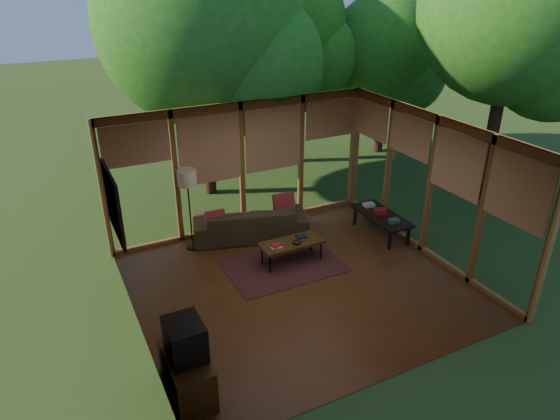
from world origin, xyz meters
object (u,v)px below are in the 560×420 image
coffee_table (292,243)px  television (185,339)px  side_console (381,216)px  media_cabinet (187,374)px  floor_lamp (187,182)px  sofa (250,222)px

coffee_table → television: bearing=-140.0°
television → side_console: television is taller
media_cabinet → floor_lamp: 3.96m
coffee_table → floor_lamp: bearing=138.3°
floor_lamp → television: bearing=-108.1°
floor_lamp → coffee_table: floor_lamp is taller
television → floor_lamp: floor_lamp is taller
television → side_console: (4.85, 2.40, -0.44)m
sofa → coffee_table: sofa is taller
sofa → side_console: sofa is taller
sofa → media_cabinet: sofa is taller
coffee_table → side_console: (2.16, 0.14, 0.02)m
television → coffee_table: bearing=40.0°
television → floor_lamp: bearing=71.9°
sofa → television: 4.28m
side_console → media_cabinet: bearing=-153.8°
sofa → floor_lamp: 1.62m
sofa → side_console: 2.70m
sofa → coffee_table: bearing=119.8°
floor_lamp → side_console: floor_lamp is taller
television → coffee_table: size_ratio=0.46×
media_cabinet → coffee_table: (2.71, 2.26, 0.09)m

